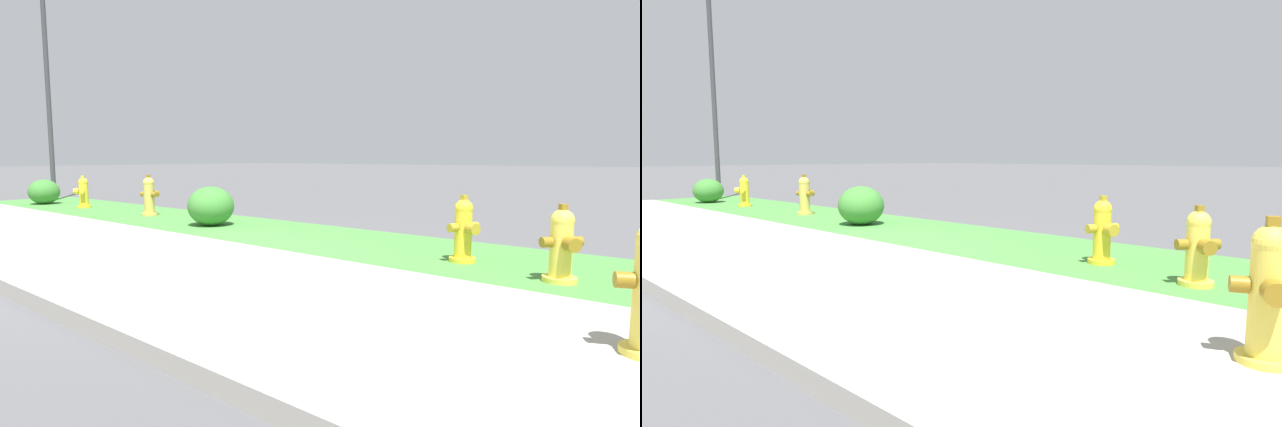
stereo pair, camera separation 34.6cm
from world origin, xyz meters
TOP-DOWN VIEW (x-y plane):
  - ground_plane at (0.00, 0.00)m, footprint 120.00×120.00m
  - sidewalk_pavement at (0.00, 0.00)m, footprint 18.00×2.56m
  - grass_verge at (0.00, 2.27)m, footprint 18.00×1.99m
  - fire_hydrant_at_driveway at (-3.35, 2.23)m, footprint 0.38×0.35m
  - fire_hydrant_near_corner at (2.77, 2.03)m, footprint 0.33×0.36m
  - fire_hydrant_mid_block at (3.76, 1.77)m, footprint 0.34×0.34m
  - fire_hydrant_by_grass_verge at (-5.71, 2.13)m, footprint 0.34×0.34m
  - street_lamp at (-8.14, 2.53)m, footprint 0.32×0.32m
  - shrub_bush_far_verge at (-1.42, 2.12)m, footprint 0.72×0.72m
  - shrub_bush_mid_verge at (-7.25, 1.95)m, footprint 0.66×0.66m

SIDE VIEW (x-z plane):
  - ground_plane at x=0.00m, z-range 0.00..0.00m
  - grass_verge at x=0.00m, z-range 0.00..0.01m
  - sidewalk_pavement at x=0.00m, z-range 0.00..0.01m
  - shrub_bush_mid_verge at x=-7.25m, z-range 0.00..0.56m
  - shrub_bush_far_verge at x=-1.42m, z-range 0.00..0.61m
  - fire_hydrant_mid_block at x=3.76m, z-range -0.02..0.66m
  - fire_hydrant_by_grass_verge at x=-5.71m, z-range -0.02..0.67m
  - fire_hydrant_near_corner at x=2.77m, z-range -0.02..0.67m
  - fire_hydrant_at_driveway at x=-3.35m, z-range -0.01..0.73m
  - street_lamp at x=-8.14m, z-range 0.79..6.24m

